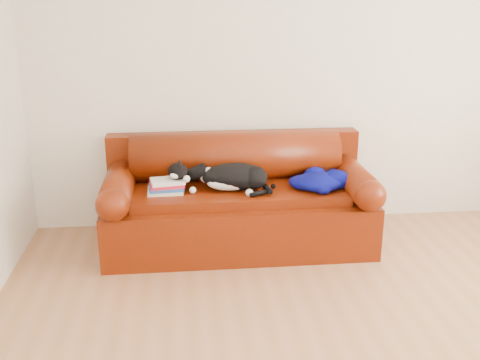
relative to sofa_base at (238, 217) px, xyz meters
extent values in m
plane|color=#93603A|center=(0.54, -1.49, -0.24)|extent=(4.50, 4.50, 0.00)
cube|color=beige|center=(0.54, 0.51, 1.06)|extent=(4.50, 0.02, 2.60)
cube|color=#430E02|center=(0.00, 0.01, -0.03)|extent=(2.10, 0.90, 0.42)
cube|color=#430E02|center=(0.00, -0.04, 0.21)|extent=(1.66, 0.62, 0.10)
cylinder|color=black|center=(-0.93, -0.32, -0.21)|extent=(0.06, 0.06, 0.05)
cylinder|color=black|center=(0.93, -0.32, -0.21)|extent=(0.06, 0.06, 0.05)
cylinder|color=black|center=(-0.93, 0.34, -0.21)|extent=(0.06, 0.06, 0.05)
cylinder|color=black|center=(0.93, 0.34, -0.21)|extent=(0.06, 0.06, 0.05)
cube|color=#430E02|center=(0.00, 0.37, 0.19)|extent=(2.10, 0.18, 0.85)
cylinder|color=#430E02|center=(0.00, 0.26, 0.44)|extent=(1.70, 0.40, 0.40)
cylinder|color=#430E02|center=(-0.93, 0.01, 0.30)|extent=(0.24, 0.88, 0.24)
sphere|color=#430E02|center=(-0.93, -0.43, 0.30)|extent=(0.24, 0.24, 0.24)
cylinder|color=#430E02|center=(0.93, 0.01, 0.30)|extent=(0.24, 0.88, 0.24)
sphere|color=#430E02|center=(0.93, -0.43, 0.30)|extent=(0.24, 0.24, 0.24)
cube|color=beige|center=(-0.56, -0.08, 0.28)|extent=(0.27, 0.21, 0.02)
cube|color=white|center=(-0.56, -0.08, 0.28)|extent=(0.26, 0.20, 0.02)
cube|color=#1D51A2|center=(-0.56, -0.08, 0.30)|extent=(0.28, 0.22, 0.02)
cube|color=white|center=(-0.56, -0.08, 0.30)|extent=(0.26, 0.21, 0.02)
cube|color=red|center=(-0.56, -0.08, 0.33)|extent=(0.28, 0.23, 0.02)
cube|color=white|center=(-0.56, -0.08, 0.33)|extent=(0.26, 0.21, 0.02)
cube|color=silver|center=(-0.56, -0.08, 0.35)|extent=(0.28, 0.23, 0.02)
cube|color=white|center=(-0.56, -0.08, 0.35)|extent=(0.26, 0.22, 0.02)
ellipsoid|color=black|center=(-0.04, -0.07, 0.37)|extent=(0.57, 0.42, 0.21)
ellipsoid|color=silver|center=(-0.08, -0.12, 0.33)|extent=(0.38, 0.26, 0.13)
ellipsoid|color=silver|center=(-0.23, -0.04, 0.37)|extent=(0.18, 0.17, 0.13)
ellipsoid|color=black|center=(0.11, -0.11, 0.35)|extent=(0.26, 0.26, 0.18)
ellipsoid|color=black|center=(-0.35, 0.03, 0.43)|extent=(0.19, 0.18, 0.13)
ellipsoid|color=silver|center=(-0.37, -0.01, 0.42)|extent=(0.09, 0.08, 0.05)
sphere|color=#BF7272|center=(-0.39, -0.02, 0.42)|extent=(0.02, 0.02, 0.02)
cone|color=black|center=(-0.34, 0.00, 0.49)|extent=(0.07, 0.06, 0.06)
cone|color=black|center=(-0.32, 0.06, 0.49)|extent=(0.07, 0.06, 0.06)
cylinder|color=black|center=(0.21, -0.18, 0.30)|extent=(0.06, 0.18, 0.05)
sphere|color=silver|center=(-0.28, -0.05, 0.29)|extent=(0.05, 0.05, 0.05)
sphere|color=silver|center=(0.06, -0.23, 0.29)|extent=(0.05, 0.05, 0.05)
ellipsoid|color=#03024C|center=(0.62, -0.12, 0.33)|extent=(0.48, 0.46, 0.13)
ellipsoid|color=#03024C|center=(0.77, -0.12, 0.34)|extent=(0.29, 0.27, 0.15)
ellipsoid|color=#03024C|center=(0.51, -0.10, 0.31)|extent=(0.31, 0.33, 0.10)
ellipsoid|color=#03024C|center=(0.62, 0.00, 0.34)|extent=(0.24, 0.22, 0.15)
ellipsoid|color=#03024C|center=(0.62, -0.23, 0.31)|extent=(0.20, 0.20, 0.09)
ellipsoid|color=silver|center=(0.71, -0.16, 0.34)|extent=(0.18, 0.12, 0.04)
camera|label=1|loc=(-0.42, -4.18, 1.70)|focal=42.00mm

